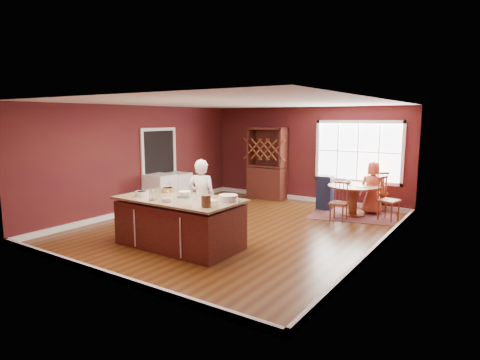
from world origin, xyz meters
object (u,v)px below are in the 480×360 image
Objects in this scene: chair_east at (389,199)px; hutch at (267,163)px; chair_south at (339,201)px; baker at (202,199)px; high_chair at (325,192)px; toddler at (330,179)px; washer at (160,192)px; chair_north at (377,191)px; dryer at (177,189)px; kitchen_island at (180,223)px; layer_cake at (185,195)px; dining_table at (353,194)px; seated_woman at (373,188)px.

hutch is at bearing 93.62° from chair_east.
chair_south is 0.44× the size of hutch.
baker is at bearing -77.62° from hutch.
toddler is at bearing 48.20° from high_chair.
hutch is at bearing -97.56° from baker.
chair_south is at bearing 19.34° from washer.
chair_south is 3.54× the size of toddler.
chair_east is 0.99× the size of chair_north.
hutch is at bearing 56.85° from dryer.
washer is at bearing 141.20° from kitchen_island.
layer_cake is 0.31× the size of high_chair.
chair_east is 1.68m from toddler.
baker is (-1.94, -3.51, 0.26)m from dining_table.
toddler is at bearing 119.13° from chair_south.
kitchen_island is at bearing 32.85° from chair_north.
kitchen_island is 2.51× the size of high_chair.
chair_south is 0.99× the size of high_chair.
hutch is at bearing 170.27° from toddler.
chair_north is at bearing -137.89° from baker.
dining_table is (1.91, 4.20, 0.10)m from kitchen_island.
dryer reaches higher than dining_table.
hutch is 2.34× the size of dryer.
washer is at bearing -90.00° from dryer.
kitchen_island is at bearing -46.78° from dryer.
baker is 4.04m from toddler.
seated_woman is at bearing 66.76° from chair_south.
dining_table is 4.65m from dryer.
baker reaches higher than washer.
chair_north is (-0.50, 0.86, 0.01)m from chair_east.
high_chair is 3.59× the size of toddler.
washer reaches higher than kitchen_island.
baker is 6.09× the size of toddler.
chair_south reaches higher than dining_table.
chair_north is at bearing 23.38° from toddler.
toddler is 0.29× the size of dryer.
layer_cake is 5.06m from seated_woman.
seated_woman reaches higher than kitchen_island.
washer is (-4.73, -3.06, -0.06)m from chair_north.
layer_cake is 1.13× the size of toddler.
hutch reaches higher than chair_north.
chair_south is 0.98× the size of washer.
hutch is (-2.77, 1.44, 0.60)m from chair_south.
chair_north is at bearing 32.86° from washer.
kitchen_island is 5.53m from chair_north.
baker is at bearing 156.08° from chair_east.
layer_cake is (0.10, -0.61, 0.19)m from baker.
hutch is at bearing 62.93° from washer.
kitchen_island is 5.16m from seated_woman.
chair_south is 4.52m from washer.
baker is at bearing -125.34° from chair_south.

